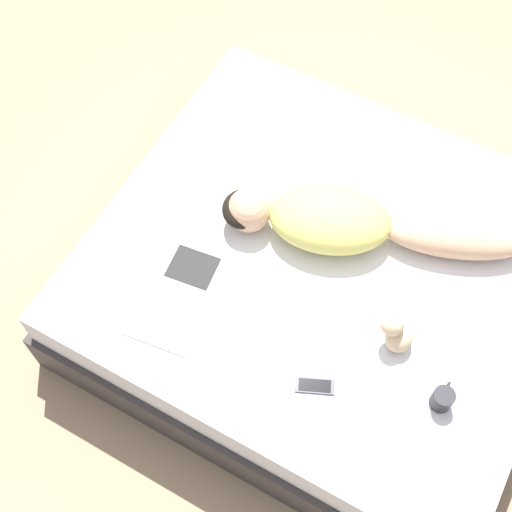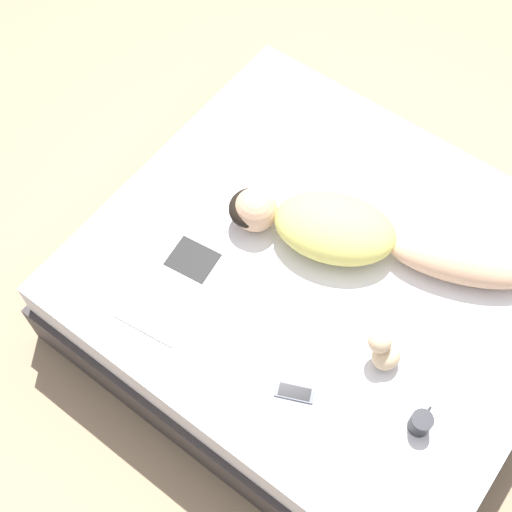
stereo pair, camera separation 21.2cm
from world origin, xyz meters
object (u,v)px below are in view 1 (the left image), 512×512
(cell_phone, at_px, (315,386))
(open_magazine, at_px, (181,292))
(coffee_mug, at_px, (442,398))
(person, at_px, (351,222))

(cell_phone, bearing_deg, open_magazine, 57.81)
(open_magazine, height_order, coffee_mug, coffee_mug)
(open_magazine, xyz_separation_m, cell_phone, (-0.10, -0.70, 0.00))
(coffee_mug, distance_m, cell_phone, 0.50)
(person, bearing_deg, cell_phone, 173.53)
(open_magazine, bearing_deg, person, -46.92)
(person, height_order, cell_phone, person)
(open_magazine, relative_size, coffee_mug, 4.53)
(person, height_order, open_magazine, person)
(cell_phone, bearing_deg, person, -9.44)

